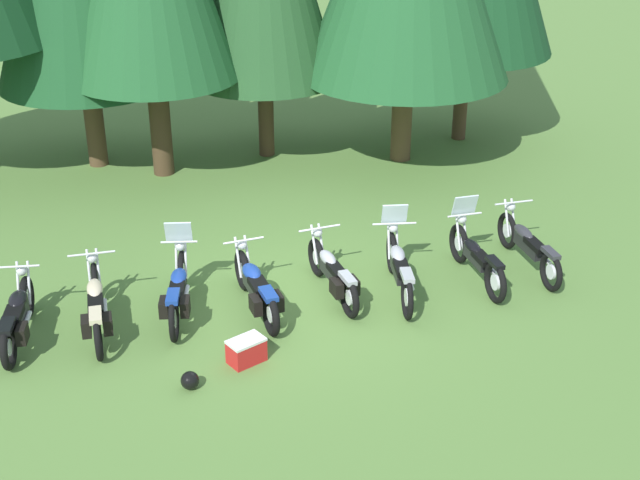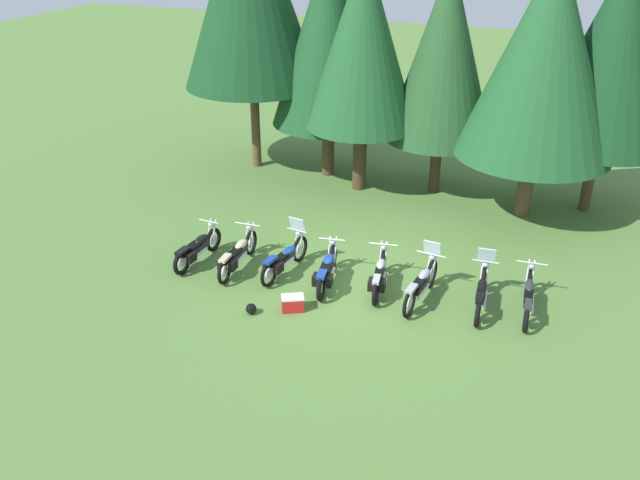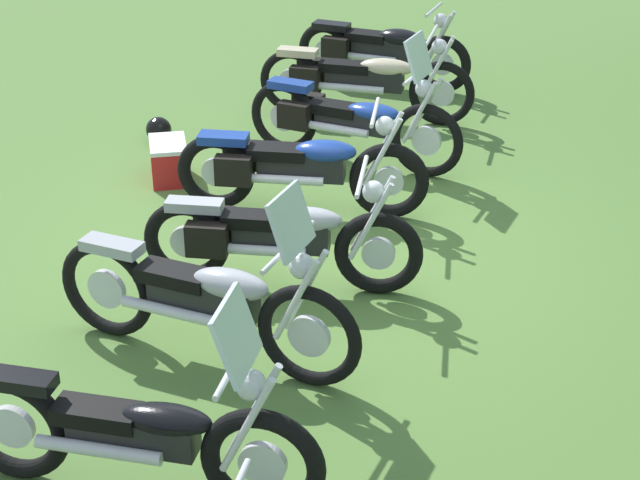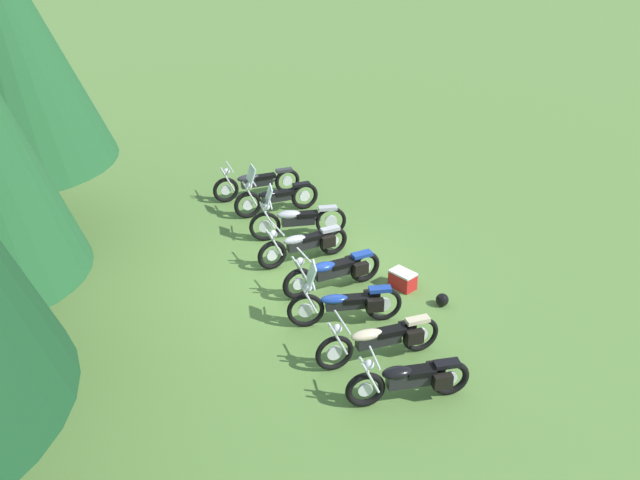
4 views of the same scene
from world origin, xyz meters
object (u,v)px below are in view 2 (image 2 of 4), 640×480
object	(u,v)px
motorcycle_0	(197,248)
motorcycle_7	(528,296)
motorcycle_4	(379,275)
dropped_helmet	(251,309)
pine_tree_4	(545,56)
motorcycle_1	(237,254)
motorcycle_3	(327,270)
picnic_cooler	(293,303)
pine_tree_2	(363,40)
motorcycle_6	(481,292)
pine_tree_5	(615,51)
pine_tree_3	(445,52)
motorcycle_5	(422,283)
motorcycle_2	(284,258)
pine_tree_1	(329,36)

from	to	relation	value
motorcycle_0	motorcycle_7	xyz separation A→B (m)	(8.70, 0.84, -0.00)
motorcycle_4	dropped_helmet	distance (m)	3.39
pine_tree_4	motorcycle_1	bearing A→B (deg)	-136.31
motorcycle_3	picnic_cooler	distance (m)	1.49
pine_tree_4	dropped_helmet	xyz separation A→B (m)	(-5.41, -8.28, -4.85)
pine_tree_2	motorcycle_6	bearing A→B (deg)	-49.57
pine_tree_5	pine_tree_4	bearing A→B (deg)	-148.82
pine_tree_2	motorcycle_7	bearing A→B (deg)	-42.86
pine_tree_3	pine_tree_5	xyz separation A→B (m)	(4.87, 0.22, 0.37)
motorcycle_5	picnic_cooler	world-z (taller)	motorcycle_5
motorcycle_0	motorcycle_4	distance (m)	5.09
motorcycle_5	pine_tree_2	size ratio (longest dim) A/B	0.30
motorcycle_0	picnic_cooler	size ratio (longest dim) A/B	3.40
pine_tree_5	pine_tree_3	bearing A→B (deg)	-177.40
pine_tree_5	dropped_helmet	size ratio (longest dim) A/B	29.24
pine_tree_4	motorcycle_2	bearing A→B (deg)	-131.38
motorcycle_4	motorcycle_6	distance (m)	2.56
pine_tree_2	picnic_cooler	size ratio (longest dim) A/B	12.21
pine_tree_2	pine_tree_5	world-z (taller)	pine_tree_5
motorcycle_2	pine_tree_3	xyz separation A→B (m)	(2.41, 7.08, 4.21)
motorcycle_0	motorcycle_5	world-z (taller)	motorcycle_5
motorcycle_5	pine_tree_4	distance (m)	7.82
motorcycle_2	motorcycle_3	size ratio (longest dim) A/B	1.01
pine_tree_4	pine_tree_5	distance (m)	2.13
motorcycle_3	pine_tree_3	world-z (taller)	pine_tree_3
motorcycle_7	picnic_cooler	xyz separation A→B (m)	(-5.31, -2.06, -0.24)
motorcycle_6	motorcycle_7	bearing A→B (deg)	-80.22
motorcycle_4	motorcycle_5	world-z (taller)	motorcycle_5
pine_tree_1	pine_tree_2	xyz separation A→B (m)	(1.47, -0.84, 0.10)
pine_tree_5	dropped_helmet	bearing A→B (deg)	-127.64
motorcycle_2	motorcycle_1	bearing A→B (deg)	108.37
motorcycle_2	picnic_cooler	bearing A→B (deg)	-141.59
motorcycle_5	pine_tree_1	world-z (taller)	pine_tree_1
motorcycle_0	motorcycle_3	bearing A→B (deg)	-82.56
motorcycle_1	pine_tree_1	distance (m)	8.65
motorcycle_7	picnic_cooler	world-z (taller)	motorcycle_7
motorcycle_6	motorcycle_7	distance (m)	1.11
motorcycle_4	motorcycle_6	size ratio (longest dim) A/B	0.98
motorcycle_4	pine_tree_4	xyz separation A→B (m)	(2.87, 6.06, 4.55)
pine_tree_1	pine_tree_3	world-z (taller)	pine_tree_1
motorcycle_5	motorcycle_6	xyz separation A→B (m)	(1.44, 0.18, -0.04)
motorcycle_3	pine_tree_2	distance (m)	8.02
motorcycle_4	motorcycle_7	bearing A→B (deg)	-94.05
motorcycle_4	motorcycle_7	xyz separation A→B (m)	(3.64, 0.36, 0.00)
motorcycle_3	pine_tree_4	world-z (taller)	pine_tree_4
pine_tree_2	motorcycle_0	bearing A→B (deg)	-109.98
motorcycle_2	pine_tree_3	bearing A→B (deg)	-11.06
pine_tree_2	dropped_helmet	xyz separation A→B (m)	(0.10, -8.41, -4.87)
motorcycle_2	motorcycle_0	bearing A→B (deg)	105.41
motorcycle_5	picnic_cooler	xyz separation A→B (m)	(-2.79, -1.60, -0.30)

